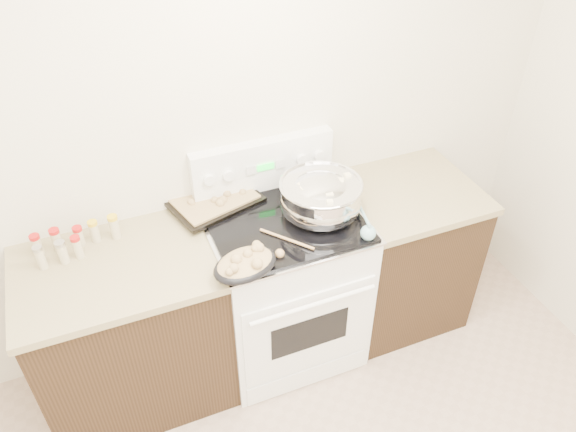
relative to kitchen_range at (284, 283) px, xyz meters
name	(u,v)px	position (x,y,z in m)	size (l,w,h in m)	color
room_shell	(380,369)	(-0.35, -1.42, 1.21)	(4.10, 3.60, 2.75)	beige
counter_left	(132,331)	(-0.83, 0.01, -0.03)	(0.93, 0.67, 0.92)	black
counter_right	(399,253)	(0.73, 0.01, -0.03)	(0.73, 0.67, 0.92)	black
kitchen_range	(284,283)	(0.00, 0.00, 0.00)	(0.78, 0.73, 1.22)	white
mixing_bowl	(321,198)	(0.18, -0.03, 0.55)	(0.48, 0.48, 0.24)	silver
roasting_pan	(245,263)	(-0.30, -0.28, 0.50)	(0.34, 0.28, 0.11)	black
baking_sheet	(215,200)	(-0.28, 0.26, 0.47)	(0.51, 0.42, 0.06)	black
wooden_spoon	(283,248)	(-0.09, -0.21, 0.46)	(0.19, 0.23, 0.04)	tan
blue_ladle	(368,230)	(0.32, -0.27, 0.49)	(0.11, 0.26, 0.10)	#78AAB3
spice_jars	(71,241)	(-0.99, 0.17, 0.49)	(0.40, 0.15, 0.13)	#BFB28C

